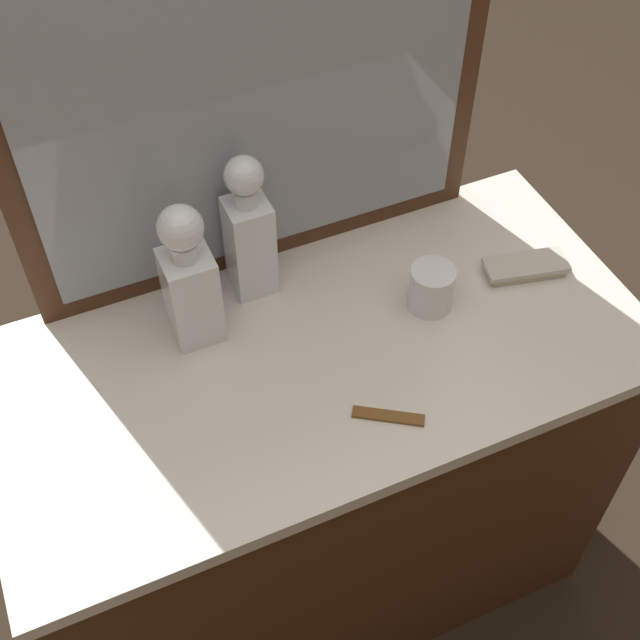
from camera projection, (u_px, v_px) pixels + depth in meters
name	position (u px, v px, depth m)	size (l,w,h in m)	color
ground_plane	(320.00, 565.00, 2.01)	(6.00, 6.00, 0.00)	#2D2319
dresser	(320.00, 477.00, 1.70)	(1.11, 0.54, 0.81)	#472816
dresser_mirror	(252.00, 80.00, 1.27)	(0.81, 0.03, 0.73)	#472816
crystal_decanter_front	(249.00, 238.00, 1.41)	(0.07, 0.07, 0.28)	white
crystal_decanter_right	(190.00, 287.00, 1.34)	(0.08, 0.08, 0.27)	white
crystal_tumbler_right	(431.00, 290.00, 1.44)	(0.08, 0.08, 0.08)	white
silver_brush_far_left	(525.00, 267.00, 1.50)	(0.16, 0.09, 0.02)	#B7A88C
tortoiseshell_comb	(388.00, 416.00, 1.31)	(0.11, 0.08, 0.01)	brown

